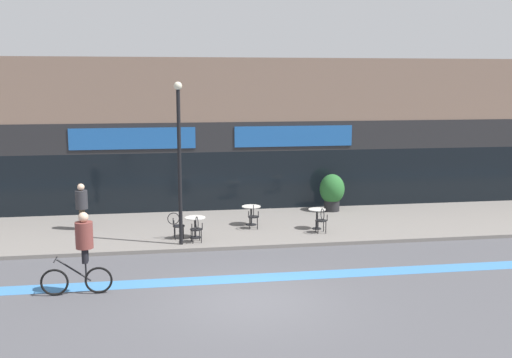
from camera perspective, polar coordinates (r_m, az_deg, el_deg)
name	(u,v)px	position (r m, az deg, el deg)	size (l,w,h in m)	color
ground_plane	(252,301)	(15.10, -0.36, -11.52)	(120.00, 120.00, 0.00)	#4C4C51
sidewalk_slab	(223,228)	(21.96, -3.20, -4.66)	(40.00, 5.50, 0.12)	slate
storefront_facade	(211,133)	(26.10, -4.31, 4.39)	(40.00, 4.06, 6.28)	#7F6656
bike_lane_stripe	(243,279)	(16.66, -1.24, -9.46)	(36.00, 0.70, 0.01)	#3D7AB7
bistro_table_0	(195,223)	(20.30, -5.82, -4.20)	(0.70, 0.70, 0.71)	black
bistro_table_1	(251,212)	(21.98, -0.46, -3.12)	(0.69, 0.69, 0.71)	black
bistro_table_2	(317,215)	(21.51, 5.83, -3.43)	(0.61, 0.61, 0.72)	black
cafe_chair_0_near	(197,227)	(19.69, -5.69, -4.61)	(0.45, 0.60, 0.90)	black
cafe_chair_0_side	(176,224)	(20.27, -7.59, -4.24)	(0.59, 0.42, 0.90)	black
cafe_chair_1_near	(253,215)	(21.37, -0.24, -3.44)	(0.45, 0.60, 0.90)	black
cafe_chair_2_near	(322,219)	(20.92, 6.27, -3.78)	(0.41, 0.58, 0.90)	black
planter_pot	(332,191)	(24.49, 7.25, -1.15)	(1.01, 1.01, 1.51)	#232326
lamp_post	(179,152)	(19.12, -7.32, 2.55)	(0.26, 0.26, 5.22)	black
cyclist_0	(82,247)	(15.77, -16.23, -6.28)	(1.79, 0.48, 2.14)	black
pedestrian_near_end	(82,202)	(22.08, -16.28, -2.16)	(0.51, 0.51, 1.67)	#4C3D2D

